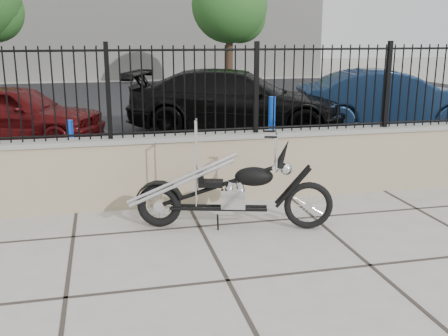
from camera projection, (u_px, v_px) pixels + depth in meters
The scene contains 12 objects.
ground_plane at pixel (228, 281), 5.03m from camera, with size 90.00×90.00×0.00m, color #99968E.
parking_lot at pixel (137, 108), 16.83m from camera, with size 30.00×30.00×0.00m, color black.
retaining_wall at pixel (186, 169), 7.27m from camera, with size 14.00×0.36×0.96m, color gray.
iron_fence at pixel (185, 91), 7.00m from camera, with size 14.00×0.08×1.20m, color black.
background_building at pixel (117, 3), 29.05m from camera, with size 22.00×6.00×8.00m, color beige.
chopper_motorcycle at pixel (230, 174), 6.25m from camera, with size 2.26×0.40×1.36m, color black, non-canonical shape.
car_red at pixel (15, 113), 11.29m from camera, with size 1.52×3.78×1.29m, color #470A0B.
car_black at pixel (236, 101), 12.51m from camera, with size 2.10×5.17×1.50m, color black.
car_blue at pixel (389, 99), 12.99m from camera, with size 1.55×4.45×1.47m, color #0E1D34.
bollard_a at pixel (71, 147), 8.76m from camera, with size 0.11×0.11×0.92m, color #0B54B0.
bollard_b at pixel (272, 126), 10.21m from camera, with size 0.14×0.14×1.14m, color #0B1BA9.
tree_right at pixel (229, 1), 20.89m from camera, with size 3.05×3.05×5.14m.
Camera 1 is at (-1.08, -4.48, 2.29)m, focal length 42.00 mm.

